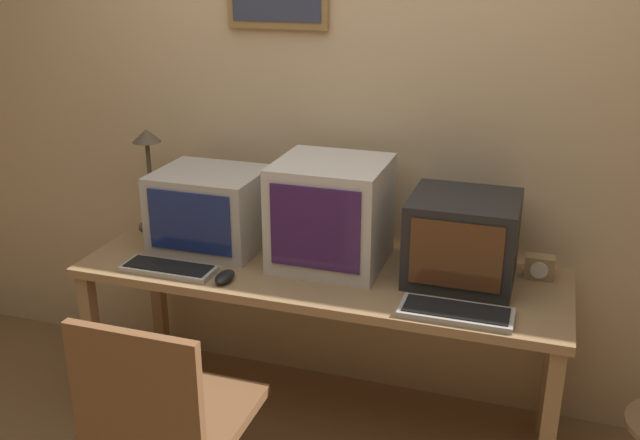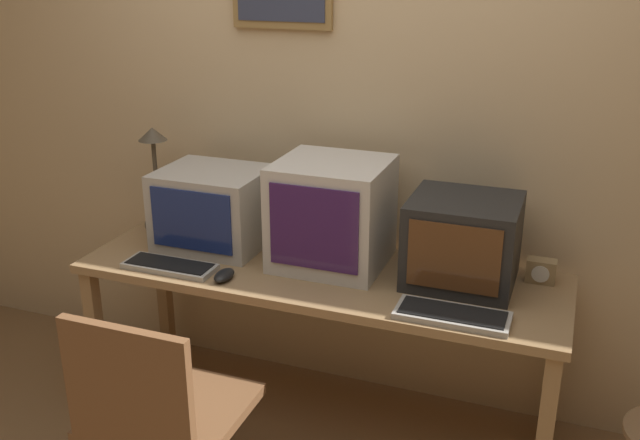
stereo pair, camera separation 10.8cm
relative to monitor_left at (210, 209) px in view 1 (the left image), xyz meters
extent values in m
cube|color=#D1B284|center=(0.53, 0.33, 0.37)|extent=(8.00, 0.05, 2.60)
cube|color=#99754C|center=(0.53, -0.10, -0.19)|extent=(1.97, 0.64, 0.04)
cube|color=#99754C|center=(-0.41, -0.37, -0.57)|extent=(0.06, 0.06, 0.72)
cube|color=#99754C|center=(1.47, -0.37, -0.57)|extent=(0.06, 0.06, 0.72)
cube|color=#99754C|center=(-0.41, 0.17, -0.57)|extent=(0.06, 0.06, 0.72)
cube|color=#99754C|center=(1.47, 0.17, -0.57)|extent=(0.06, 0.06, 0.72)
cube|color=#B7B2A8|center=(0.00, 0.00, 0.00)|extent=(0.45, 0.38, 0.34)
cube|color=navy|center=(0.00, -0.19, 0.01)|extent=(0.37, 0.01, 0.26)
cube|color=beige|center=(0.55, 0.00, 0.05)|extent=(0.44, 0.42, 0.43)
cube|color=#3D1E56|center=(0.55, -0.22, 0.06)|extent=(0.36, 0.01, 0.33)
cube|color=black|center=(1.08, 0.01, 0.00)|extent=(0.41, 0.38, 0.34)
cube|color=#563319|center=(1.08, -0.19, 0.01)|extent=(0.34, 0.01, 0.26)
cube|color=#A8A399|center=(-0.05, -0.30, -0.16)|extent=(0.38, 0.14, 0.02)
cube|color=black|center=(-0.05, -0.30, -0.15)|extent=(0.35, 0.12, 0.00)
cube|color=#A8A399|center=(1.11, -0.32, -0.16)|extent=(0.40, 0.17, 0.02)
cube|color=black|center=(1.11, -0.32, -0.15)|extent=(0.37, 0.14, 0.00)
ellipsoid|color=black|center=(0.21, -0.32, -0.15)|extent=(0.07, 0.12, 0.04)
cube|color=#A38456|center=(1.38, 0.10, -0.12)|extent=(0.11, 0.06, 0.09)
cylinder|color=white|center=(1.38, 0.07, -0.12)|extent=(0.07, 0.01, 0.07)
cylinder|color=#4C4233|center=(-0.35, 0.11, -0.16)|extent=(0.14, 0.14, 0.02)
cylinder|color=#4C4233|center=(-0.35, 0.11, 0.05)|extent=(0.02, 0.02, 0.41)
cone|color=#4C4233|center=(-0.35, 0.11, 0.27)|extent=(0.13, 0.13, 0.06)
cube|color=brown|center=(0.22, -0.76, -0.48)|extent=(0.50, 0.50, 0.04)
cube|color=brown|center=(0.22, -1.00, -0.24)|extent=(0.46, 0.04, 0.44)
camera|label=1|loc=(1.36, -2.60, 1.04)|focal=40.00mm
camera|label=2|loc=(1.46, -2.57, 1.04)|focal=40.00mm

